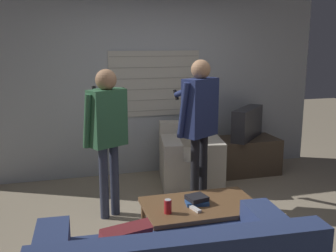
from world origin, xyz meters
TOP-DOWN VIEW (x-y plane):
  - ground_plane at (0.00, 0.00)m, footprint 16.00×16.00m
  - wall_back at (0.00, 2.03)m, footprint 5.20×0.08m
  - armchair_beige at (0.41, 1.36)m, footprint 0.93×1.01m
  - coffee_table at (-0.06, -0.35)m, footprint 1.05×0.64m
  - tv_stand at (1.36, 1.56)m, footprint 0.91×0.55m
  - tv at (1.36, 1.57)m, footprint 0.71×0.70m
  - person_left_standing at (-0.79, 0.61)m, footprint 0.51×0.82m
  - person_right_standing at (0.24, 0.56)m, footprint 0.53×0.85m
  - book_stack at (-0.10, -0.33)m, footprint 0.22×0.20m
  - soda_can at (-0.41, -0.46)m, footprint 0.07×0.07m
  - spare_remote at (-0.16, -0.47)m, footprint 0.07×0.14m

SIDE VIEW (x-z plane):
  - ground_plane at x=0.00m, z-range 0.00..0.00m
  - tv_stand at x=1.36m, z-range 0.00..0.53m
  - armchair_beige at x=0.41m, z-range -0.07..0.75m
  - coffee_table at x=-0.06m, z-range 0.19..0.64m
  - spare_remote at x=-0.16m, z-range 0.45..0.48m
  - book_stack at x=-0.10m, z-range 0.45..0.53m
  - soda_can at x=-0.41m, z-range 0.45..0.58m
  - tv at x=1.36m, z-range 0.53..0.98m
  - person_left_standing at x=-0.79m, z-range 0.22..1.86m
  - person_right_standing at x=0.24m, z-range 0.24..1.97m
  - wall_back at x=0.00m, z-range 0.00..2.55m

